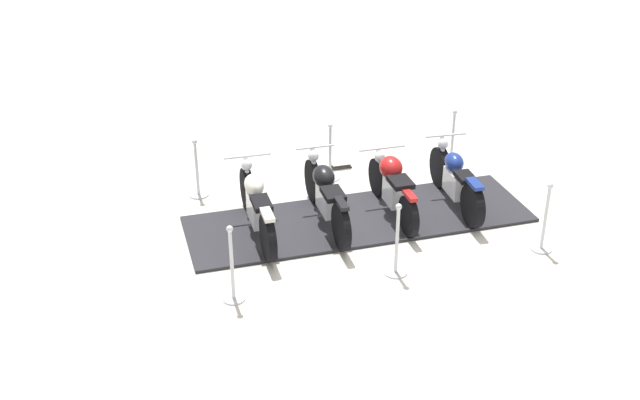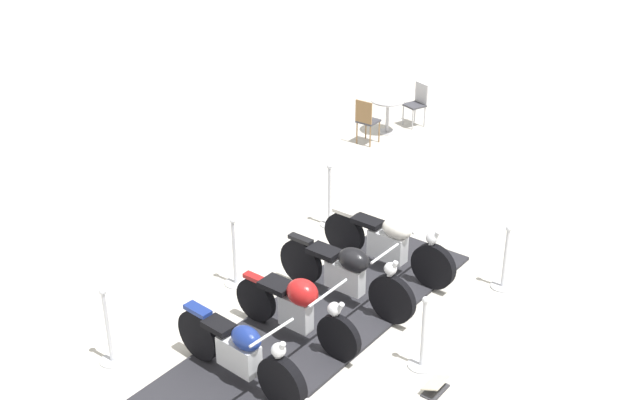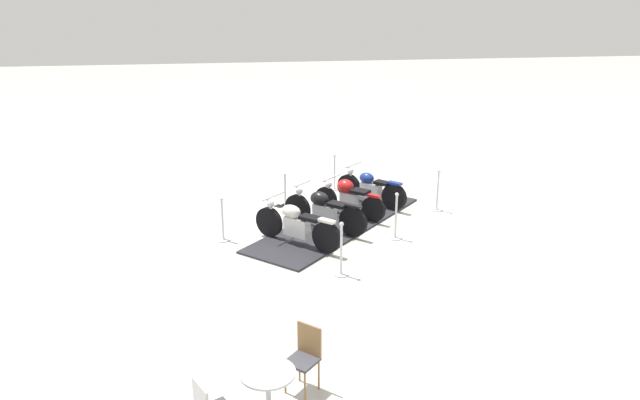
# 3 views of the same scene
# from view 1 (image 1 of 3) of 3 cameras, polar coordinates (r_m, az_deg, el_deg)

# --- Properties ---
(ground_plane) EXTENTS (80.00, 80.00, 0.00)m
(ground_plane) POSITION_cam_1_polar(r_m,az_deg,el_deg) (12.64, 2.86, -1.49)
(ground_plane) COLOR beige
(display_platform) EXTENTS (5.14, 5.08, 0.05)m
(display_platform) POSITION_cam_1_polar(r_m,az_deg,el_deg) (12.62, 2.86, -1.39)
(display_platform) COLOR #28282D
(display_platform) RESTS_ON ground_plane
(motorcycle_navy) EXTENTS (1.69, 1.54, 1.02)m
(motorcycle_navy) POSITION_cam_1_polar(r_m,az_deg,el_deg) (13.02, 9.83, 1.48)
(motorcycle_navy) COLOR black
(motorcycle_navy) RESTS_ON display_platform
(motorcycle_maroon) EXTENTS (1.52, 1.54, 0.95)m
(motorcycle_maroon) POSITION_cam_1_polar(r_m,az_deg,el_deg) (12.58, 5.26, 1.15)
(motorcycle_maroon) COLOR black
(motorcycle_maroon) RESTS_ON display_platform
(motorcycle_black) EXTENTS (1.72, 1.72, 1.05)m
(motorcycle_black) POSITION_cam_1_polar(r_m,az_deg,el_deg) (12.26, 0.41, 0.47)
(motorcycle_black) COLOR black
(motorcycle_black) RESTS_ON display_platform
(motorcycle_cream) EXTENTS (1.74, 1.73, 1.03)m
(motorcycle_cream) POSITION_cam_1_polar(r_m,az_deg,el_deg) (12.03, -4.65, -0.34)
(motorcycle_cream) COLOR black
(motorcycle_cream) RESTS_ON display_platform
(stanchion_right_rear) EXTENTS (0.34, 0.34, 1.04)m
(stanchion_right_rear) POSITION_cam_1_polar(r_m,az_deg,el_deg) (13.43, -8.90, 1.57)
(stanchion_right_rear) COLOR silver
(stanchion_right_rear) RESTS_ON ground_plane
(stanchion_right_front) EXTENTS (0.31, 0.31, 1.06)m
(stanchion_right_front) POSITION_cam_1_polar(r_m,az_deg,el_deg) (14.65, 9.59, 3.95)
(stanchion_right_front) COLOR silver
(stanchion_right_front) RESTS_ON ground_plane
(stanchion_left_rear) EXTENTS (0.31, 0.31, 1.15)m
(stanchion_left_rear) POSITION_cam_1_polar(r_m,az_deg,el_deg) (10.59, -6.39, -5.44)
(stanchion_left_rear) COLOR silver
(stanchion_left_rear) RESTS_ON ground_plane
(stanchion_left_mid) EXTENTS (0.34, 0.34, 1.12)m
(stanchion_left_mid) POSITION_cam_1_polar(r_m,az_deg,el_deg) (11.15, 5.58, -3.77)
(stanchion_left_mid) COLOR silver
(stanchion_left_mid) RESTS_ON ground_plane
(stanchion_left_front) EXTENTS (0.32, 0.32, 1.12)m
(stanchion_left_front) POSITION_cam_1_polar(r_m,az_deg,el_deg) (12.13, 15.98, -1.98)
(stanchion_left_front) COLOR silver
(stanchion_left_front) RESTS_ON ground_plane
(stanchion_right_mid) EXTENTS (0.35, 0.35, 1.06)m
(stanchion_right_mid) POSITION_cam_1_polar(r_m,az_deg,el_deg) (13.86, 0.74, 2.78)
(stanchion_right_mid) COLOR silver
(stanchion_right_mid) RESTS_ON ground_plane
(info_placard) EXTENTS (0.42, 0.41, 0.19)m
(info_placard) POSITION_cam_1_polar(r_m,az_deg,el_deg) (14.40, 1.50, 2.64)
(info_placard) COLOR #333338
(info_placard) RESTS_ON ground_plane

